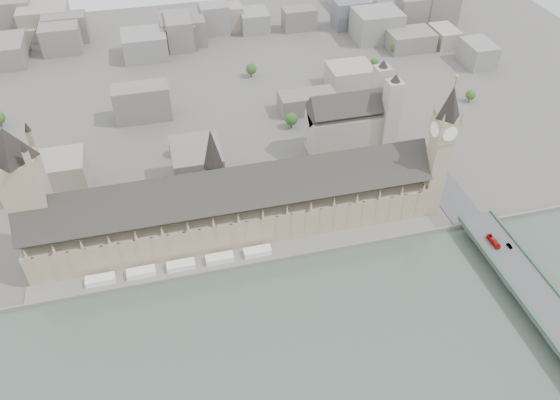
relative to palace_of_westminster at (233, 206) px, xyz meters
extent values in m
plane|color=#595651|center=(0.00, -19.70, -22.71)|extent=(900.00, 900.00, 0.00)
cube|color=slate|center=(0.00, -34.70, -21.21)|extent=(600.00, 1.50, 3.00)
cube|color=slate|center=(0.00, -27.20, -21.71)|extent=(270.00, 15.00, 2.00)
cube|color=white|center=(-90.00, -26.70, -18.71)|extent=(18.00, 7.00, 4.00)
cube|color=white|center=(-65.00, -26.70, -18.71)|extent=(18.00, 7.00, 4.00)
cube|color=white|center=(-40.00, -26.70, -18.71)|extent=(18.00, 7.00, 4.00)
cube|color=white|center=(-15.00, -26.70, -18.71)|extent=(18.00, 7.00, 4.00)
cube|color=white|center=(10.00, -26.70, -18.71)|extent=(18.00, 7.00, 4.00)
cube|color=tan|center=(0.00, 0.30, -10.21)|extent=(265.00, 40.00, 25.00)
cube|color=#292724|center=(0.00, 0.30, 12.37)|extent=(265.00, 40.73, 40.73)
cube|color=tan|center=(138.00, -11.70, 8.29)|extent=(12.00, 12.00, 62.00)
cube|color=gray|center=(138.00, -11.70, 47.29)|extent=(14.00, 14.00, 16.00)
cylinder|color=white|center=(145.20, -11.70, 47.29)|extent=(0.60, 10.00, 10.00)
cylinder|color=white|center=(130.80, -11.70, 47.29)|extent=(0.60, 10.00, 10.00)
cylinder|color=white|center=(138.00, -4.50, 47.29)|extent=(10.00, 0.60, 10.00)
cylinder|color=white|center=(138.00, -18.90, 47.29)|extent=(10.00, 0.60, 10.00)
cone|color=black|center=(138.00, -11.70, 66.29)|extent=(17.00, 17.00, 22.00)
cylinder|color=#F2B647|center=(138.00, -11.70, 80.29)|extent=(1.00, 1.00, 6.00)
sphere|color=#F2B647|center=(138.00, -11.70, 83.79)|extent=(2.00, 2.00, 2.00)
cone|color=gray|center=(144.50, -5.20, 59.29)|extent=(2.40, 2.40, 8.00)
cone|color=gray|center=(131.50, -5.20, 59.29)|extent=(2.40, 2.40, 8.00)
cone|color=gray|center=(144.50, -18.20, 59.29)|extent=(2.40, 2.40, 8.00)
cone|color=gray|center=(131.50, -18.20, 59.29)|extent=(2.40, 2.40, 8.00)
cube|color=tan|center=(-122.00, 6.30, 17.29)|extent=(23.00, 23.00, 80.00)
cone|color=black|center=(-122.00, 6.30, 67.29)|extent=(30.00, 30.00, 20.00)
cylinder|color=gray|center=(-10.00, 6.30, 20.29)|extent=(12.00, 12.00, 20.00)
cone|color=black|center=(-10.00, 6.30, 44.29)|extent=(13.00, 13.00, 28.00)
cube|color=#474749|center=(162.00, -107.20, -17.58)|extent=(25.00, 325.00, 10.25)
cube|color=#A09A90|center=(105.00, 75.30, -5.71)|extent=(60.00, 28.00, 34.00)
cube|color=#292724|center=(105.00, 75.30, 16.29)|extent=(60.00, 28.28, 28.28)
cube|color=#A09A90|center=(137.00, 87.30, 9.29)|extent=(12.00, 12.00, 64.00)
cube|color=#A09A90|center=(137.00, 63.30, 9.29)|extent=(12.00, 12.00, 64.00)
imported|color=red|center=(158.95, -62.72, -10.76)|extent=(3.23, 12.28, 3.40)
imported|color=gray|center=(167.53, -68.14, -11.68)|extent=(2.00, 4.81, 1.55)
imported|color=gray|center=(168.21, 26.09, -11.70)|extent=(2.73, 5.42, 1.51)
camera|label=1|loc=(-36.35, -272.04, 239.46)|focal=35.00mm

